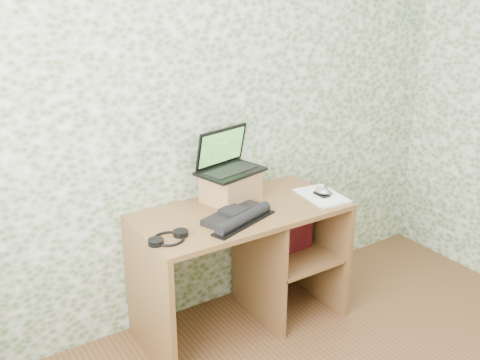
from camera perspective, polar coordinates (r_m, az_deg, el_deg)
wall_back at (r=3.09m, az=-3.01°, el=8.16°), size 3.50×0.00×3.50m
desk at (r=3.19m, az=1.02°, el=-7.13°), size 1.20×0.60×0.75m
riser at (r=3.10m, az=-0.99°, el=-0.73°), size 0.34×0.30×0.17m
laptop at (r=3.08m, az=-1.39°, el=2.00°), size 0.42×0.34×0.24m
keyboard at (r=2.88m, az=-0.21°, el=-3.88°), size 0.45×0.35×0.06m
headphones at (r=2.69m, az=-7.63°, el=-6.16°), size 0.22×0.18×0.03m
notepad at (r=3.22m, az=8.63°, el=-1.69°), size 0.25×0.33×0.01m
mouse at (r=3.20m, az=8.72°, el=-1.31°), size 0.07×0.11×0.04m
pen at (r=3.28m, az=9.40°, el=-1.09°), size 0.06×0.13×0.01m
red_box at (r=3.29m, az=5.56°, el=-4.95°), size 0.27×0.10×0.32m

